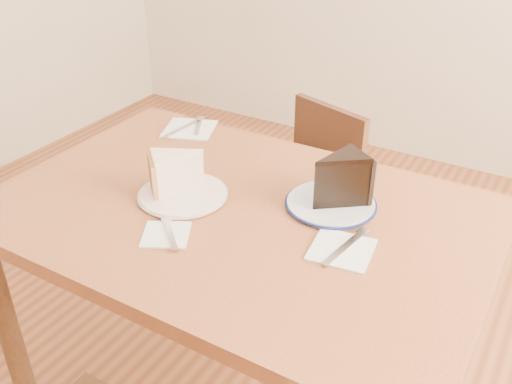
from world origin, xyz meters
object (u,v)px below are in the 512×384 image
Objects in this scene: plate_cream at (183,195)px; plate_navy at (331,204)px; table at (238,241)px; chocolate_cake at (337,183)px; chair_far at (303,202)px; carrot_cake at (179,172)px.

plate_navy is at bearing 23.89° from plate_cream.
chocolate_cake is (0.20, 0.13, 0.17)m from table.
table is at bearing 64.89° from chocolate_cake.
chair_far is 6.05× the size of carrot_cake.
chocolate_cake is at bearing 22.89° from plate_cream.
carrot_cake is 0.39m from chocolate_cake.
carrot_cake is (-0.36, -0.13, 0.05)m from plate_navy.
carrot_cake is at bearing 52.73° from chocolate_cake.
plate_cream is 1.68× the size of chocolate_cake.
chocolate_cake reaches higher than plate_cream.
carrot_cake is at bearing 139.86° from plate_cream.
carrot_cake reaches higher than chair_far.
table is at bearing 45.62° from carrot_cake.
plate_navy is at bearing 33.80° from table.
plate_cream is 1.01× the size of plate_navy.
table is 9.62× the size of carrot_cake.
chair_far is at bearing 127.51° from carrot_cake.
table is at bearing -146.20° from plate_navy.
plate_cream is at bearing -156.11° from plate_navy.
carrot_cake is (-0.02, 0.02, 0.05)m from plate_cream.
plate_navy is at bearing 24.84° from chocolate_cake.
plate_cream is at bearing -171.41° from table.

